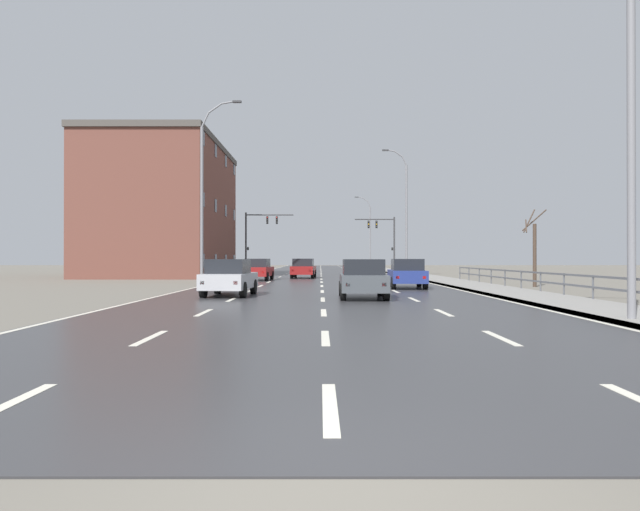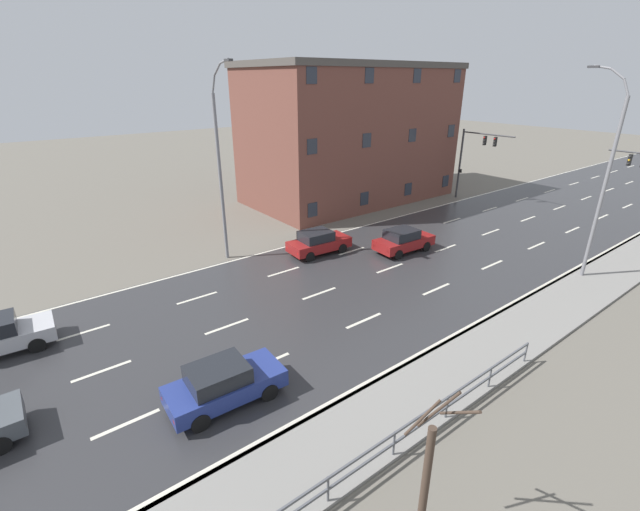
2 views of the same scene
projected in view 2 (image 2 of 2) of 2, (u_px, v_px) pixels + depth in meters
name	position (u px, v px, depth m)	size (l,w,h in m)	color
ground_plane	(470.00, 241.00, 30.55)	(160.00, 160.00, 0.12)	#666056
road_asphalt_strip	(552.00, 210.00, 37.26)	(14.00, 120.00, 0.03)	#303033
street_lamp_midground	(603.00, 182.00, 22.80)	(2.25, 0.24, 11.34)	slate
street_lamp_left_bank	(221.00, 170.00, 25.23)	(2.61, 0.24, 11.65)	slate
traffic_signal_left	(473.00, 153.00, 38.88)	(5.09, 0.36, 6.41)	#38383A
car_mid_centre	(403.00, 240.00, 28.17)	(2.03, 4.20, 1.57)	maroon
car_far_left	(318.00, 242.00, 27.85)	(2.02, 4.20, 1.57)	maroon
car_distant	(224.00, 383.00, 14.97)	(1.98, 4.17, 1.57)	navy
brick_building	(350.00, 134.00, 39.10)	(10.41, 18.94, 11.97)	brown
bare_tree_mid	(427.00, 476.00, 10.08)	(1.43, 1.16, 4.40)	#423328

